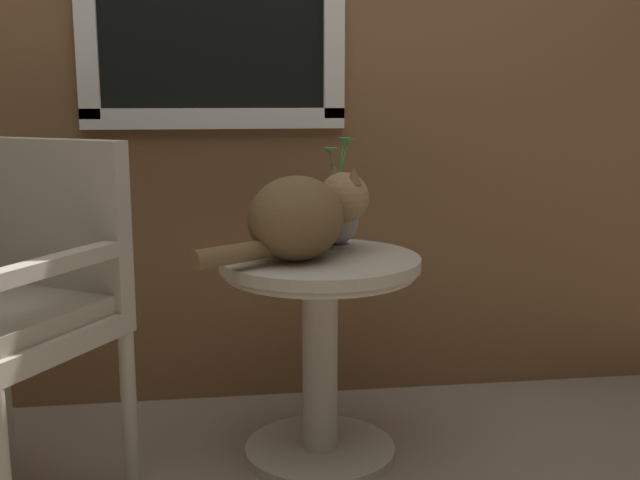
{
  "coord_description": "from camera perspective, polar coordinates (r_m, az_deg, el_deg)",
  "views": [
    {
      "loc": [
        -0.23,
        -2.03,
        1.11
      ],
      "look_at": [
        0.07,
        0.19,
        0.68
      ],
      "focal_mm": 43.55,
      "sensor_mm": 36.0,
      "label": 1
    }
  ],
  "objects": [
    {
      "name": "back_wall",
      "position": [
        2.76,
        -3.3,
        14.91
      ],
      "size": [
        4.0,
        0.07,
        2.6
      ],
      "color": "brown",
      "rests_on": "ground_plane"
    },
    {
      "name": "wicker_side_table",
      "position": [
        2.34,
        -0.0,
        -5.98
      ],
      "size": [
        0.6,
        0.6,
        0.63
      ],
      "color": "#B2A893",
      "rests_on": "ground_plane"
    },
    {
      "name": "wicker_chair",
      "position": [
        2.23,
        -21.66,
        -3.87
      ],
      "size": [
        0.71,
        0.71,
        0.98
      ],
      "color": "#B2A893",
      "rests_on": "ground_plane"
    },
    {
      "name": "cat",
      "position": [
        2.23,
        -1.31,
        1.81
      ],
      "size": [
        0.53,
        0.4,
        0.26
      ],
      "color": "brown",
      "rests_on": "wicker_side_table"
    },
    {
      "name": "pewter_vase_with_ivy",
      "position": [
        2.41,
        1.2,
        1.82
      ],
      "size": [
        0.14,
        0.14,
        0.34
      ],
      "color": "#99999E",
      "rests_on": "wicker_side_table"
    }
  ]
}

